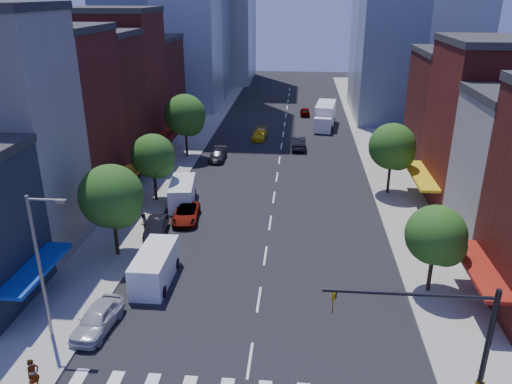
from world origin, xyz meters
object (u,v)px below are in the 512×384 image
parked_car_rear (218,155)px  parked_car_third (186,214)px  pedestrian_far (144,224)px  box_truck (325,116)px  taxi (259,135)px  traffic_car_far (305,112)px  cargo_van_near (154,268)px  parked_car_front (98,319)px  traffic_car_oncoming (298,142)px  cargo_van_far (182,194)px  pedestrian_near (33,375)px  parked_car_second (156,227)px

parked_car_rear → parked_car_third: bearing=-90.0°
pedestrian_far → box_truck: bearing=167.6°
parked_car_third → box_truck: 37.51m
box_truck → parked_car_third: bearing=-104.4°
parked_car_third → taxi: bearing=75.6°
traffic_car_far → parked_car_rear: bearing=65.1°
parked_car_third → box_truck: bearing=63.2°
cargo_van_near → taxi: size_ratio=1.24×
parked_car_front → box_truck: box_truck is taller
pedestrian_far → parked_car_third: bearing=148.4°
traffic_car_oncoming → box_truck: box_truck is taller
parked_car_front → cargo_van_far: cargo_van_far is taller
pedestrian_far → parked_car_front: bearing=15.7°
cargo_van_far → traffic_car_far: bearing=65.5°
traffic_car_oncoming → box_truck: 12.30m
cargo_van_near → traffic_car_oncoming: size_ratio=1.11×
parked_car_front → traffic_car_far: (12.65, 58.28, -0.12)m
cargo_van_far → pedestrian_near: cargo_van_far is taller
parked_car_second → pedestrian_near: pedestrian_near is taller
parked_car_front → traffic_car_oncoming: bearing=79.1°
traffic_car_oncoming → traffic_car_far: bearing=-94.1°
parked_car_second → parked_car_rear: 20.47m
parked_car_front → taxi: parked_car_front is taller
taxi → pedestrian_near: bearing=-95.4°
parked_car_second → pedestrian_near: 18.20m
parked_car_third → pedestrian_near: 21.40m
parked_car_front → pedestrian_far: size_ratio=2.56×
traffic_car_oncoming → pedestrian_far: pedestrian_far is taller
taxi → traffic_car_oncoming: (5.50, -4.08, 0.17)m
parked_car_rear → traffic_car_far: 27.17m
cargo_van_near → parked_car_front: bearing=-109.9°
traffic_car_oncoming → traffic_car_far: 19.14m
taxi → pedestrian_far: 31.34m
parked_car_third → traffic_car_oncoming: bearing=61.7°
box_truck → pedestrian_near: bearing=-99.7°
parked_car_second → cargo_van_near: bearing=-79.7°
traffic_car_oncoming → pedestrian_near: (-13.03, -44.41, 0.24)m
parked_car_front → traffic_car_far: 59.64m
parked_car_rear → pedestrian_near: size_ratio=2.40×
parked_car_third → cargo_van_far: (-1.12, 3.47, 0.49)m
cargo_van_far → box_truck: (14.83, 31.43, 0.52)m
parked_car_rear → taxi: bearing=67.1°
cargo_van_far → taxi: size_ratio=1.27×
traffic_car_far → parked_car_third: bearing=74.0°
parked_car_third → cargo_van_near: (0.08, -10.41, 0.51)m
parked_car_third → taxi: 27.67m
parked_car_front → traffic_car_far: parked_car_front is taller
parked_car_front → parked_car_third: size_ratio=0.95×
parked_car_second → cargo_van_far: 6.53m
parked_car_front → parked_car_rear: parked_car_front is taller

